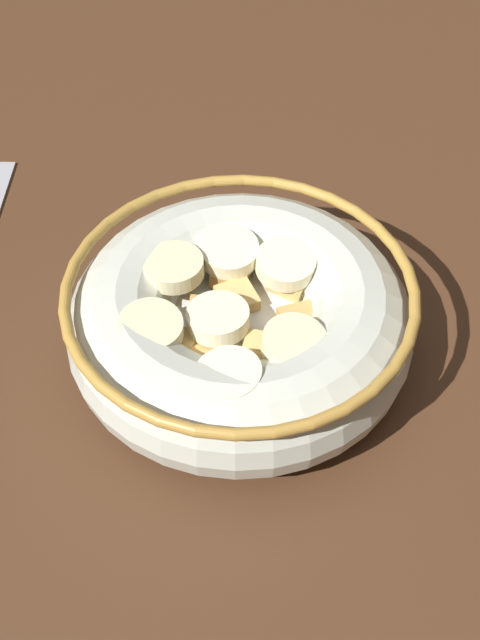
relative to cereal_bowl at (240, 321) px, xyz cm
name	(u,v)px	position (x,y,z in cm)	size (l,w,h in cm)	color
ground_plane	(240,369)	(0.03, -0.01, -3.98)	(111.60, 111.60, 2.00)	#472B19
cereal_bowl	(240,321)	(0.00, 0.00, 0.00)	(17.72, 17.72, 5.61)	beige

